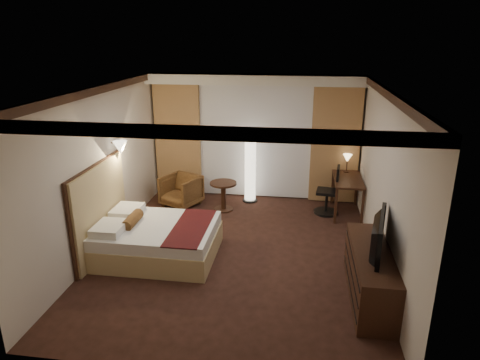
# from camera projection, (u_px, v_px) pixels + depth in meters

# --- Properties ---
(floor) EXTENTS (4.50, 5.50, 0.01)m
(floor) POSITION_uv_depth(u_px,v_px,m) (237.00, 253.00, 7.16)
(floor) COLOR black
(floor) RESTS_ON ground
(ceiling) EXTENTS (4.50, 5.50, 0.01)m
(ceiling) POSITION_uv_depth(u_px,v_px,m) (236.00, 89.00, 6.29)
(ceiling) COLOR white
(ceiling) RESTS_ON back_wall
(back_wall) EXTENTS (4.50, 0.02, 2.70)m
(back_wall) POSITION_uv_depth(u_px,v_px,m) (255.00, 137.00, 9.30)
(back_wall) COLOR beige
(back_wall) RESTS_ON floor
(left_wall) EXTENTS (0.02, 5.50, 2.70)m
(left_wall) POSITION_uv_depth(u_px,v_px,m) (101.00, 170.00, 7.03)
(left_wall) COLOR beige
(left_wall) RESTS_ON floor
(right_wall) EXTENTS (0.02, 5.50, 2.70)m
(right_wall) POSITION_uv_depth(u_px,v_px,m) (384.00, 183.00, 6.42)
(right_wall) COLOR beige
(right_wall) RESTS_ON floor
(crown_molding) EXTENTS (4.50, 5.50, 0.12)m
(crown_molding) POSITION_uv_depth(u_px,v_px,m) (236.00, 93.00, 6.31)
(crown_molding) COLOR black
(crown_molding) RESTS_ON ceiling
(soffit) EXTENTS (4.50, 0.50, 0.20)m
(soffit) POSITION_uv_depth(u_px,v_px,m) (255.00, 79.00, 8.66)
(soffit) COLOR white
(soffit) RESTS_ON ceiling
(curtain_sheer) EXTENTS (2.48, 0.04, 2.45)m
(curtain_sheer) POSITION_uv_depth(u_px,v_px,m) (255.00, 142.00, 9.26)
(curtain_sheer) COLOR silver
(curtain_sheer) RESTS_ON back_wall
(curtain_left_drape) EXTENTS (1.00, 0.14, 2.45)m
(curtain_left_drape) POSITION_uv_depth(u_px,v_px,m) (178.00, 140.00, 9.43)
(curtain_left_drape) COLOR #B48152
(curtain_left_drape) RESTS_ON back_wall
(curtain_right_drape) EXTENTS (1.00, 0.14, 2.45)m
(curtain_right_drape) POSITION_uv_depth(u_px,v_px,m) (335.00, 146.00, 8.97)
(curtain_right_drape) COLOR #B48152
(curtain_right_drape) RESTS_ON back_wall
(wall_sconce) EXTENTS (0.24, 0.24, 0.24)m
(wall_sconce) POSITION_uv_depth(u_px,v_px,m) (120.00, 148.00, 7.35)
(wall_sconce) COLOR white
(wall_sconce) RESTS_ON left_wall
(bed) EXTENTS (1.87, 1.46, 0.55)m
(bed) POSITION_uv_depth(u_px,v_px,m) (158.00, 240.00, 6.98)
(bed) COLOR white
(bed) RESTS_ON floor
(headboard) EXTENTS (0.12, 1.76, 1.50)m
(headboard) POSITION_uv_depth(u_px,v_px,m) (101.00, 210.00, 6.96)
(headboard) COLOR tan
(headboard) RESTS_ON floor
(armchair) EXTENTS (0.91, 0.89, 0.72)m
(armchair) POSITION_uv_depth(u_px,v_px,m) (181.00, 189.00, 9.03)
(armchair) COLOR #482A15
(armchair) RESTS_ON floor
(side_table) EXTENTS (0.55, 0.55, 0.60)m
(side_table) POSITION_uv_depth(u_px,v_px,m) (223.00, 196.00, 8.81)
(side_table) COLOR black
(side_table) RESTS_ON floor
(floor_lamp) EXTENTS (0.32, 0.32, 1.50)m
(floor_lamp) POSITION_uv_depth(u_px,v_px,m) (250.00, 168.00, 9.15)
(floor_lamp) COLOR white
(floor_lamp) RESTS_ON floor
(desk) EXTENTS (0.55, 1.15, 0.75)m
(desk) POSITION_uv_depth(u_px,v_px,m) (347.00, 196.00, 8.62)
(desk) COLOR black
(desk) RESTS_ON floor
(desk_lamp) EXTENTS (0.18, 0.18, 0.34)m
(desk_lamp) POSITION_uv_depth(u_px,v_px,m) (347.00, 164.00, 8.84)
(desk_lamp) COLOR #FFD899
(desk_lamp) RESTS_ON desk
(office_chair) EXTENTS (0.54, 0.54, 1.01)m
(office_chair) POSITION_uv_depth(u_px,v_px,m) (327.00, 190.00, 8.58)
(office_chair) COLOR black
(office_chair) RESTS_ON floor
(dresser) EXTENTS (0.50, 1.81, 0.70)m
(dresser) POSITION_uv_depth(u_px,v_px,m) (370.00, 274.00, 5.85)
(dresser) COLOR black
(dresser) RESTS_ON floor
(television) EXTENTS (0.83, 1.18, 0.14)m
(television) POSITION_uv_depth(u_px,v_px,m) (373.00, 230.00, 5.64)
(television) COLOR black
(television) RESTS_ON dresser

